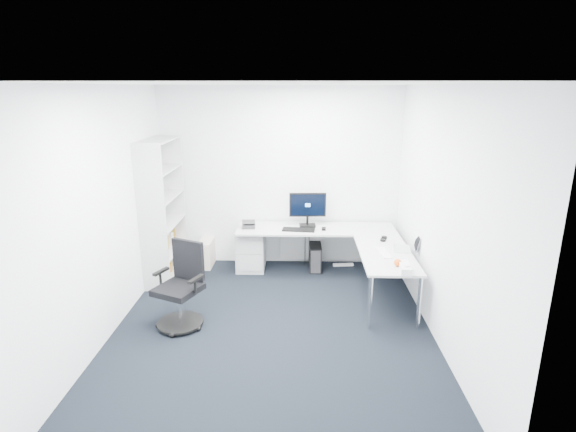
{
  "coord_description": "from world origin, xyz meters",
  "views": [
    {
      "loc": [
        0.3,
        -4.56,
        2.67
      ],
      "look_at": [
        0.15,
        1.05,
        1.05
      ],
      "focal_mm": 28.0,
      "sensor_mm": 36.0,
      "label": 1
    }
  ],
  "objects_px": {
    "l_desk": "(317,258)",
    "bookshelf": "(162,211)",
    "task_chair": "(178,287)",
    "monitor": "(308,209)",
    "laptop": "(402,241)"
  },
  "relations": [
    {
      "from": "l_desk",
      "to": "bookshelf",
      "type": "distance_m",
      "value": 2.27
    },
    {
      "from": "bookshelf",
      "to": "laptop",
      "type": "height_order",
      "value": "bookshelf"
    },
    {
      "from": "bookshelf",
      "to": "task_chair",
      "type": "distance_m",
      "value": 1.59
    },
    {
      "from": "laptop",
      "to": "l_desk",
      "type": "bearing_deg",
      "value": 161.89
    },
    {
      "from": "l_desk",
      "to": "laptop",
      "type": "bearing_deg",
      "value": -27.27
    },
    {
      "from": "task_chair",
      "to": "laptop",
      "type": "bearing_deg",
      "value": 40.86
    },
    {
      "from": "bookshelf",
      "to": "laptop",
      "type": "distance_m",
      "value": 3.3
    },
    {
      "from": "l_desk",
      "to": "laptop",
      "type": "height_order",
      "value": "laptop"
    },
    {
      "from": "l_desk",
      "to": "monitor",
      "type": "xyz_separation_m",
      "value": [
        -0.13,
        0.42,
        0.6
      ]
    },
    {
      "from": "bookshelf",
      "to": "task_chair",
      "type": "bearing_deg",
      "value": -68.43
    },
    {
      "from": "l_desk",
      "to": "laptop",
      "type": "distance_m",
      "value": 1.27
    },
    {
      "from": "l_desk",
      "to": "bookshelf",
      "type": "relative_size",
      "value": 1.15
    },
    {
      "from": "task_chair",
      "to": "monitor",
      "type": "bearing_deg",
      "value": 74.1
    },
    {
      "from": "task_chair",
      "to": "monitor",
      "type": "distance_m",
      "value": 2.36
    },
    {
      "from": "l_desk",
      "to": "monitor",
      "type": "distance_m",
      "value": 0.74
    }
  ]
}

